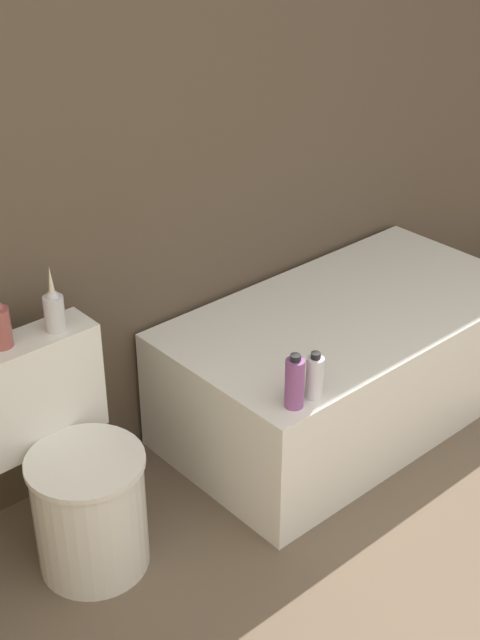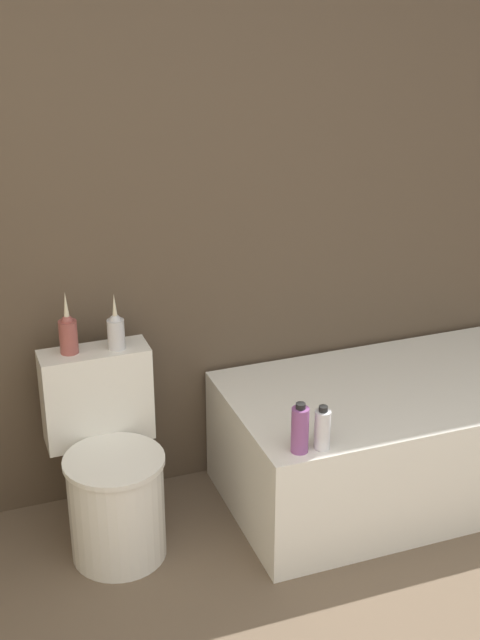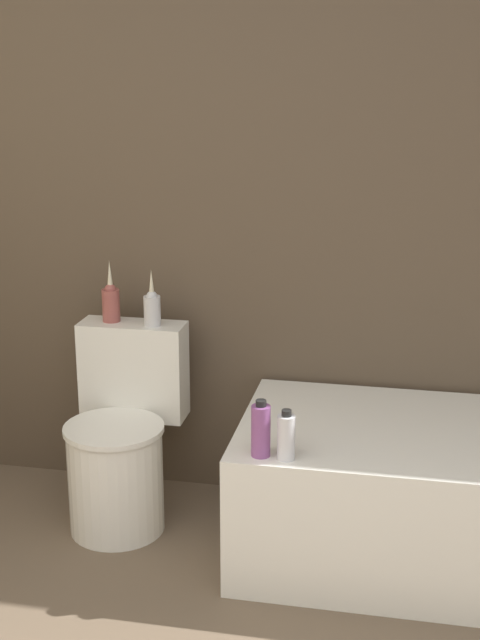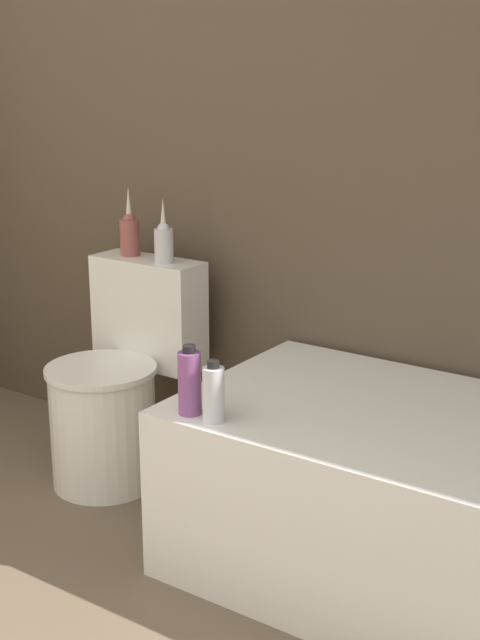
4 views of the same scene
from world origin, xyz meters
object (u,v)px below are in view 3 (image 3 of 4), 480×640
object	(u,v)px
bathtub	(447,496)
shampoo_bottle_short	(286,436)
vase_gold	(111,301)
toilet	(122,443)
vase_silver	(152,307)
shampoo_bottle_tall	(261,430)

from	to	relation	value
bathtub	shampoo_bottle_short	size ratio (longest dim) A/B	8.71
bathtub	vase_gold	distance (m)	1.45
bathtub	toilet	size ratio (longest dim) A/B	1.96
vase_silver	shampoo_bottle_tall	xyz separation A→B (m)	(0.52, -0.54, -0.23)
vase_gold	shampoo_bottle_short	distance (m)	1.00
toilet	vase_gold	world-z (taller)	vase_gold
bathtub	shampoo_bottle_tall	bearing A→B (deg)	-152.91
toilet	vase_gold	xyz separation A→B (m)	(-0.09, 0.19, 0.51)
vase_silver	shampoo_bottle_tall	bearing A→B (deg)	-46.07
vase_gold	shampoo_bottle_tall	xyz separation A→B (m)	(0.70, -0.57, -0.24)
toilet	shampoo_bottle_short	bearing A→B (deg)	-29.04
toilet	vase_silver	world-z (taller)	vase_silver
bathtub	shampoo_bottle_short	distance (m)	0.70
vase_gold	shampoo_bottle_tall	size ratio (longest dim) A/B	1.26
bathtub	vase_gold	bearing A→B (deg)	169.17
bathtub	vase_silver	distance (m)	1.29
shampoo_bottle_short	bathtub	bearing A→B (deg)	31.23
shampoo_bottle_tall	shampoo_bottle_short	xyz separation A→B (m)	(0.08, -0.01, -0.01)
vase_gold	shampoo_bottle_tall	world-z (taller)	vase_gold
bathtub	toilet	world-z (taller)	toilet
shampoo_bottle_tall	bathtub	bearing A→B (deg)	27.09
bathtub	shampoo_bottle_tall	size ratio (longest dim) A/B	7.64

